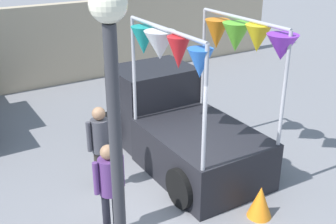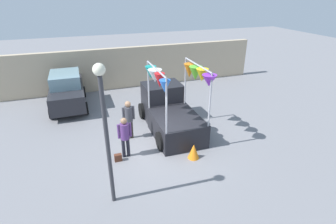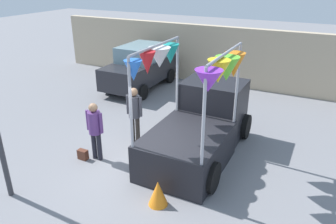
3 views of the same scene
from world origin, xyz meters
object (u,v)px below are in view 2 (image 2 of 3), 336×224
object	(u,v)px
parked_car	(67,90)
folded_kite_bundle_tangerine	(194,151)
street_lamp	(105,120)
vendor_truck	(169,109)
person_vendor	(129,116)
person_customer	(125,134)
handbag	(118,158)

from	to	relation	value
parked_car	folded_kite_bundle_tangerine	world-z (taller)	parked_car
street_lamp	folded_kite_bundle_tangerine	xyz separation A→B (m)	(3.24, 1.25, -2.48)
vendor_truck	street_lamp	bearing A→B (deg)	-129.06
person_vendor	vendor_truck	bearing A→B (deg)	11.79
folded_kite_bundle_tangerine	street_lamp	bearing A→B (deg)	-158.94
vendor_truck	parked_car	bearing A→B (deg)	137.69
person_customer	street_lamp	xyz separation A→B (m)	(-0.81, -2.20, 1.78)
person_vendor	handbag	world-z (taller)	person_vendor
street_lamp	handbag	bearing A→B (deg)	76.93
handbag	street_lamp	distance (m)	3.34
handbag	vendor_truck	bearing A→B (deg)	35.30
person_customer	street_lamp	size ratio (longest dim) A/B	0.38
parked_car	person_customer	bearing A→B (deg)	-70.30
handbag	person_customer	bearing A→B (deg)	29.74
parked_car	handbag	world-z (taller)	parked_car
parked_car	person_customer	world-z (taller)	parked_car
street_lamp	person_customer	bearing A→B (deg)	69.69
street_lamp	parked_car	bearing A→B (deg)	98.93
street_lamp	folded_kite_bundle_tangerine	size ratio (longest dim) A/B	7.18
vendor_truck	person_vendor	xyz separation A→B (m)	(-1.96, -0.41, 0.11)
street_lamp	folded_kite_bundle_tangerine	distance (m)	4.26
parked_car	handbag	xyz separation A→B (m)	(1.72, -5.97, -0.80)
person_vendor	street_lamp	distance (m)	4.11
person_customer	handbag	xyz separation A→B (m)	(-0.35, -0.20, -0.86)
person_customer	street_lamp	world-z (taller)	street_lamp
parked_car	folded_kite_bundle_tangerine	bearing A→B (deg)	-56.28
person_vendor	handbag	distance (m)	1.93
street_lamp	vendor_truck	bearing A→B (deg)	50.94
person_vendor	folded_kite_bundle_tangerine	bearing A→B (deg)	-48.57
person_customer	person_vendor	world-z (taller)	person_vendor
person_vendor	handbag	xyz separation A→B (m)	(-0.76, -1.52, -0.91)
person_customer	folded_kite_bundle_tangerine	xyz separation A→B (m)	(2.42, -0.95, -0.70)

